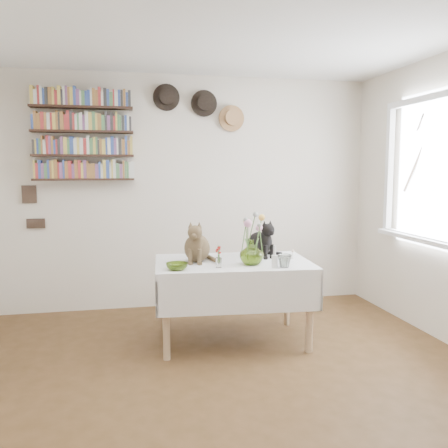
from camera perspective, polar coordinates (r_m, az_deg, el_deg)
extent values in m
cube|color=brown|center=(3.34, 1.75, -20.58)|extent=(4.04, 4.54, 0.04)
cube|color=silver|center=(5.21, -4.11, 3.81)|extent=(4.04, 0.04, 2.54)
cube|color=white|center=(4.55, 24.24, 5.99)|extent=(0.01, 1.40, 1.20)
cube|color=white|center=(4.59, 24.63, 13.86)|extent=(0.06, 1.52, 0.06)
cube|color=white|center=(4.59, 23.87, -1.88)|extent=(0.06, 1.52, 0.06)
cube|color=white|center=(5.16, 19.45, 6.21)|extent=(0.06, 0.06, 1.20)
cube|color=white|center=(4.58, 23.56, -1.90)|extent=(0.12, 1.50, 0.04)
cube|color=white|center=(4.12, 1.08, -4.89)|extent=(1.39, 0.95, 0.06)
cylinder|color=tan|center=(3.83, -6.96, -11.36)|extent=(0.06, 0.06, 0.65)
cylinder|color=tan|center=(4.01, 10.27, -10.56)|extent=(0.06, 0.06, 0.65)
cylinder|color=tan|center=(4.49, -7.09, -8.63)|extent=(0.06, 0.06, 0.65)
cylinder|color=tan|center=(4.65, 7.61, -8.10)|extent=(0.06, 0.06, 0.65)
imported|color=#97BB3E|center=(3.95, 3.34, -3.42)|extent=(0.23, 0.23, 0.21)
imported|color=#97BB3E|center=(3.78, -5.67, -5.10)|extent=(0.22, 0.22, 0.06)
imported|color=white|center=(3.88, 7.27, -4.43)|extent=(0.14, 0.14, 0.11)
cylinder|color=white|center=(3.87, 6.11, -4.49)|extent=(0.05, 0.05, 0.10)
cylinder|color=white|center=(3.85, 6.12, -3.17)|extent=(0.02, 0.02, 0.08)
cylinder|color=white|center=(3.85, -0.65, -4.66)|extent=(0.05, 0.05, 0.08)
cone|color=white|center=(4.26, 8.26, -3.76)|extent=(0.04, 0.04, 0.06)
sphere|color=beige|center=(4.25, 8.27, -3.24)|extent=(0.03, 0.03, 0.03)
cylinder|color=#4C7233|center=(3.94, 2.89, -2.05)|extent=(0.01, 0.01, 0.30)
sphere|color=pink|center=(3.92, 2.91, 0.12)|extent=(0.07, 0.07, 0.07)
cylinder|color=#4C7233|center=(3.93, 3.99, -2.36)|extent=(0.01, 0.01, 0.26)
sphere|color=pink|center=(3.91, 4.00, -0.49)|extent=(0.06, 0.06, 0.06)
cylinder|color=#4C7233|center=(3.98, 4.07, -1.68)|extent=(0.01, 0.01, 0.34)
sphere|color=gold|center=(3.96, 4.09, 0.76)|extent=(0.06, 0.06, 0.06)
cylinder|color=#4C7233|center=(3.96, 2.36, -1.92)|extent=(0.01, 0.01, 0.31)
sphere|color=gold|center=(3.94, 2.37, 0.30)|extent=(0.05, 0.05, 0.05)
cylinder|color=#4C7233|center=(3.98, 3.17, -1.45)|extent=(0.01, 0.01, 0.37)
sphere|color=#999E93|center=(3.96, 3.18, 1.20)|extent=(0.04, 0.04, 0.04)
cylinder|color=#4C7233|center=(3.89, 2.76, -1.92)|extent=(0.01, 0.01, 0.33)
sphere|color=#999E93|center=(3.87, 2.77, 0.49)|extent=(0.04, 0.04, 0.04)
cylinder|color=#4C7233|center=(3.92, 4.49, -2.18)|extent=(0.01, 0.01, 0.29)
sphere|color=#999E93|center=(3.90, 4.51, -0.07)|extent=(0.04, 0.04, 0.04)
cube|color=#321E15|center=(5.06, -16.45, 5.18)|extent=(1.00, 0.16, 0.02)
cube|color=#321E15|center=(5.06, -16.54, 7.90)|extent=(1.00, 0.16, 0.02)
cube|color=#321E15|center=(5.07, -16.63, 10.61)|extent=(1.00, 0.16, 0.02)
cube|color=#321E15|center=(5.09, -16.72, 13.30)|extent=(1.00, 0.16, 0.02)
cylinder|color=black|center=(5.17, -6.96, 14.88)|extent=(0.28, 0.02, 0.28)
cylinder|color=black|center=(5.13, -6.92, 14.95)|extent=(0.16, 0.08, 0.16)
cylinder|color=black|center=(5.21, -2.42, 14.30)|extent=(0.28, 0.02, 0.28)
cylinder|color=black|center=(5.17, -2.35, 14.36)|extent=(0.16, 0.08, 0.16)
cylinder|color=#AA764C|center=(5.25, 0.90, 12.60)|extent=(0.28, 0.02, 0.28)
cylinder|color=#AA764C|center=(5.21, 1.00, 12.64)|extent=(0.16, 0.08, 0.16)
cube|color=#38281E|center=(5.20, -22.39, 3.33)|extent=(0.14, 0.02, 0.18)
cube|color=#38281E|center=(5.22, -21.70, 0.06)|extent=(0.18, 0.02, 0.10)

